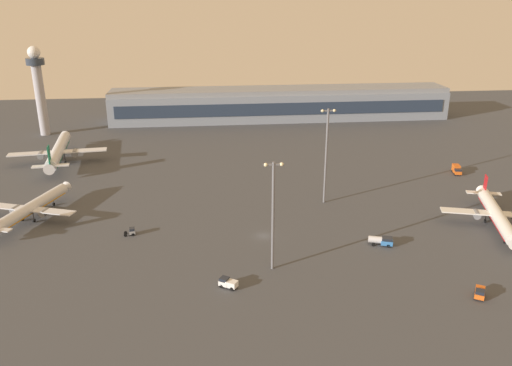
{
  "coord_description": "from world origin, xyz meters",
  "views": [
    {
      "loc": [
        -15.34,
        -125.52,
        62.06
      ],
      "look_at": [
        1.19,
        31.06,
        4.0
      ],
      "focal_mm": 35.95,
      "sensor_mm": 36.0,
      "label": 1
    }
  ],
  "objects_px": {
    "airplane_far_stand": "(58,151)",
    "airplane_taxiway_distant": "(496,214)",
    "maintenance_van": "(228,283)",
    "apron_light_central": "(273,210)",
    "airplane_near_gate": "(31,208)",
    "pushback_tug": "(132,231)",
    "baggage_tractor": "(480,292)",
    "apron_light_west": "(326,151)",
    "fuel_truck": "(381,240)",
    "control_tower": "(38,85)",
    "catering_truck": "(457,169)"
  },
  "relations": [
    {
      "from": "pushback_tug",
      "to": "maintenance_van",
      "type": "xyz_separation_m",
      "value": [
        24.85,
        -29.66,
        0.11
      ]
    },
    {
      "from": "airplane_near_gate",
      "to": "apron_light_central",
      "type": "distance_m",
      "value": 76.39
    },
    {
      "from": "airplane_far_stand",
      "to": "apron_light_west",
      "type": "distance_m",
      "value": 107.74
    },
    {
      "from": "control_tower",
      "to": "baggage_tractor",
      "type": "distance_m",
      "value": 203.74
    },
    {
      "from": "catering_truck",
      "to": "pushback_tug",
      "type": "bearing_deg",
      "value": 31.69
    },
    {
      "from": "baggage_tractor",
      "to": "control_tower",
      "type": "bearing_deg",
      "value": -17.88
    },
    {
      "from": "airplane_taxiway_distant",
      "to": "fuel_truck",
      "type": "bearing_deg",
      "value": 29.5
    },
    {
      "from": "airplane_near_gate",
      "to": "apron_light_west",
      "type": "bearing_deg",
      "value": 22.18
    },
    {
      "from": "control_tower",
      "to": "airplane_taxiway_distant",
      "type": "height_order",
      "value": "control_tower"
    },
    {
      "from": "baggage_tractor",
      "to": "airplane_near_gate",
      "type": "bearing_deg",
      "value": 5.33
    },
    {
      "from": "fuel_truck",
      "to": "catering_truck",
      "type": "xyz_separation_m",
      "value": [
        46.72,
        52.86,
        0.21
      ]
    },
    {
      "from": "baggage_tractor",
      "to": "maintenance_van",
      "type": "xyz_separation_m",
      "value": [
        -54.31,
        9.77,
        0.0
      ]
    },
    {
      "from": "catering_truck",
      "to": "apron_light_central",
      "type": "bearing_deg",
      "value": 51.17
    },
    {
      "from": "airplane_far_stand",
      "to": "airplane_taxiway_distant",
      "type": "bearing_deg",
      "value": -34.6
    },
    {
      "from": "airplane_near_gate",
      "to": "pushback_tug",
      "type": "bearing_deg",
      "value": -4.57
    },
    {
      "from": "control_tower",
      "to": "airplane_near_gate",
      "type": "height_order",
      "value": "control_tower"
    },
    {
      "from": "airplane_taxiway_distant",
      "to": "fuel_truck",
      "type": "distance_m",
      "value": 37.12
    },
    {
      "from": "control_tower",
      "to": "apron_light_central",
      "type": "bearing_deg",
      "value": -56.64
    },
    {
      "from": "pushback_tug",
      "to": "apron_light_central",
      "type": "height_order",
      "value": "apron_light_central"
    },
    {
      "from": "baggage_tractor",
      "to": "apron_light_west",
      "type": "height_order",
      "value": "apron_light_west"
    },
    {
      "from": "catering_truck",
      "to": "apron_light_central",
      "type": "relative_size",
      "value": 0.22
    },
    {
      "from": "maintenance_van",
      "to": "apron_light_central",
      "type": "xyz_separation_m",
      "value": [
        11.1,
        7.4,
        14.16
      ]
    },
    {
      "from": "control_tower",
      "to": "catering_truck",
      "type": "relative_size",
      "value": 6.75
    },
    {
      "from": "airplane_far_stand",
      "to": "apron_light_west",
      "type": "relative_size",
      "value": 1.57
    },
    {
      "from": "airplane_far_stand",
      "to": "airplane_near_gate",
      "type": "bearing_deg",
      "value": -90.66
    },
    {
      "from": "control_tower",
      "to": "airplane_near_gate",
      "type": "distance_m",
      "value": 104.43
    },
    {
      "from": "baggage_tractor",
      "to": "apron_light_central",
      "type": "relative_size",
      "value": 0.17
    },
    {
      "from": "airplane_near_gate",
      "to": "catering_truck",
      "type": "distance_m",
      "value": 145.62
    },
    {
      "from": "airplane_taxiway_distant",
      "to": "apron_light_west",
      "type": "xyz_separation_m",
      "value": [
        -44.34,
        22.43,
        13.23
      ]
    },
    {
      "from": "fuel_truck",
      "to": "apron_light_west",
      "type": "distance_m",
      "value": 35.39
    },
    {
      "from": "pushback_tug",
      "to": "baggage_tractor",
      "type": "height_order",
      "value": "baggage_tractor"
    },
    {
      "from": "airplane_taxiway_distant",
      "to": "baggage_tractor",
      "type": "relative_size",
      "value": 8.26
    },
    {
      "from": "airplane_taxiway_distant",
      "to": "pushback_tug",
      "type": "relative_size",
      "value": 11.56
    },
    {
      "from": "airplane_near_gate",
      "to": "baggage_tractor",
      "type": "height_order",
      "value": "airplane_near_gate"
    },
    {
      "from": "fuel_truck",
      "to": "baggage_tractor",
      "type": "bearing_deg",
      "value": 44.56
    },
    {
      "from": "control_tower",
      "to": "fuel_truck",
      "type": "height_order",
      "value": "control_tower"
    },
    {
      "from": "catering_truck",
      "to": "apron_light_west",
      "type": "xyz_separation_m",
      "value": [
        -54.96,
        -22.17,
        15.38
      ]
    },
    {
      "from": "catering_truck",
      "to": "apron_light_west",
      "type": "bearing_deg",
      "value": 34.27
    },
    {
      "from": "pushback_tug",
      "to": "apron_light_west",
      "type": "xyz_separation_m",
      "value": [
        57.9,
        17.56,
        15.89
      ]
    },
    {
      "from": "fuel_truck",
      "to": "apron_light_west",
      "type": "relative_size",
      "value": 0.22
    },
    {
      "from": "airplane_near_gate",
      "to": "baggage_tractor",
      "type": "bearing_deg",
      "value": -6.18
    },
    {
      "from": "fuel_truck",
      "to": "apron_light_central",
      "type": "xyz_separation_m",
      "value": [
        -30.18,
        -9.12,
        13.98
      ]
    },
    {
      "from": "airplane_near_gate",
      "to": "apron_light_west",
      "type": "relative_size",
      "value": 1.17
    },
    {
      "from": "baggage_tractor",
      "to": "pushback_tug",
      "type": "bearing_deg",
      "value": 4.72
    },
    {
      "from": "airplane_taxiway_distant",
      "to": "catering_truck",
      "type": "bearing_deg",
      "value": -86.77
    },
    {
      "from": "catering_truck",
      "to": "apron_light_west",
      "type": "distance_m",
      "value": 61.22
    },
    {
      "from": "fuel_truck",
      "to": "maintenance_van",
      "type": "xyz_separation_m",
      "value": [
        -41.28,
        -16.52,
        -0.19
      ]
    },
    {
      "from": "pushback_tug",
      "to": "baggage_tractor",
      "type": "bearing_deg",
      "value": 57.15
    },
    {
      "from": "baggage_tractor",
      "to": "apron_light_central",
      "type": "xyz_separation_m",
      "value": [
        -43.22,
        17.17,
        14.16
      ]
    },
    {
      "from": "fuel_truck",
      "to": "control_tower",
      "type": "bearing_deg",
      "value": -118.45
    }
  ]
}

